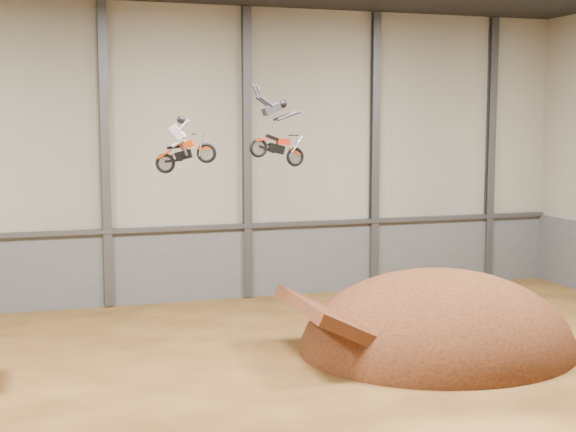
% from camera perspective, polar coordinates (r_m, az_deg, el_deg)
% --- Properties ---
extents(floor, '(40.00, 40.00, 0.00)m').
position_cam_1_polar(floor, '(24.96, -1.65, -13.34)').
color(floor, '#4F3215').
rests_on(floor, ground).
extents(back_wall, '(40.00, 0.10, 14.00)m').
position_cam_1_polar(back_wall, '(38.13, -7.88, 4.31)').
color(back_wall, '#9E9C8C').
rests_on(back_wall, ground).
extents(lower_band_back, '(39.80, 0.18, 3.50)m').
position_cam_1_polar(lower_band_back, '(38.61, -7.73, -3.50)').
color(lower_band_back, '#5B5E63').
rests_on(lower_band_back, ground).
extents(steel_rail, '(39.80, 0.35, 0.20)m').
position_cam_1_polar(steel_rail, '(38.19, -7.73, -0.88)').
color(steel_rail, '#47494F').
rests_on(steel_rail, lower_band_back).
extents(steel_column_2, '(0.40, 0.36, 13.90)m').
position_cam_1_polar(steel_column_2, '(37.52, -12.86, 4.17)').
color(steel_column_2, '#47494F').
rests_on(steel_column_2, ground).
extents(steel_column_3, '(0.40, 0.36, 13.90)m').
position_cam_1_polar(steel_column_3, '(38.64, -2.94, 4.39)').
color(steel_column_3, '#47494F').
rests_on(steel_column_3, ground).
extents(steel_column_4, '(0.40, 0.36, 13.90)m').
position_cam_1_polar(steel_column_4, '(40.83, 6.18, 4.49)').
color(steel_column_4, '#47494F').
rests_on(steel_column_4, ground).
extents(steel_column_5, '(0.40, 0.36, 13.90)m').
position_cam_1_polar(steel_column_5, '(43.93, 14.20, 4.48)').
color(steel_column_5, '#47494F').
rests_on(steel_column_5, ground).
extents(landing_ramp, '(10.52, 9.30, 6.07)m').
position_cam_1_polar(landing_ramp, '(31.21, 10.56, -9.32)').
color(landing_ramp, '#3D1C0F').
rests_on(landing_ramp, ground).
extents(fmx_rider_a, '(2.60, 1.58, 2.33)m').
position_cam_1_polar(fmx_rider_a, '(27.06, -7.13, 5.42)').
color(fmx_rider_a, red).
extents(fmx_rider_b, '(3.35, 1.26, 2.98)m').
position_cam_1_polar(fmx_rider_b, '(27.82, -0.94, 6.35)').
color(fmx_rider_b, '#B62010').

